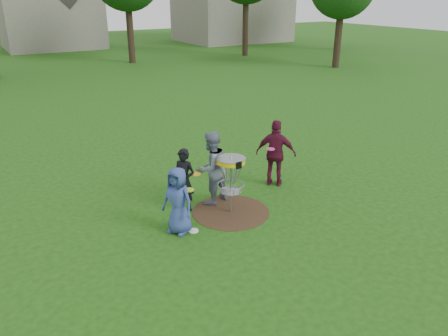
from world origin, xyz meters
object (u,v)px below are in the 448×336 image
disc_golf_basket (231,172)px  player_black (184,180)px  player_grey (211,168)px  player_blue (178,201)px  player_maroon (276,153)px

disc_golf_basket → player_black: bearing=142.5°
player_black → player_grey: (0.73, 0.03, 0.14)m
player_black → disc_golf_basket: 1.11m
player_blue → player_maroon: size_ratio=0.83×
player_black → disc_golf_basket: (0.86, -0.66, 0.27)m
player_maroon → disc_golf_basket: 1.96m
player_black → player_maroon: bearing=57.9°
player_grey → player_maroon: 1.94m
player_blue → player_grey: size_ratio=0.82×
player_maroon → disc_golf_basket: player_maroon is taller
player_black → player_blue: bearing=-66.7°
player_grey → disc_golf_basket: (0.12, -0.69, 0.12)m
player_black → disc_golf_basket: player_black is taller
player_grey → player_blue: bearing=18.4°
player_maroon → player_black: bearing=46.8°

